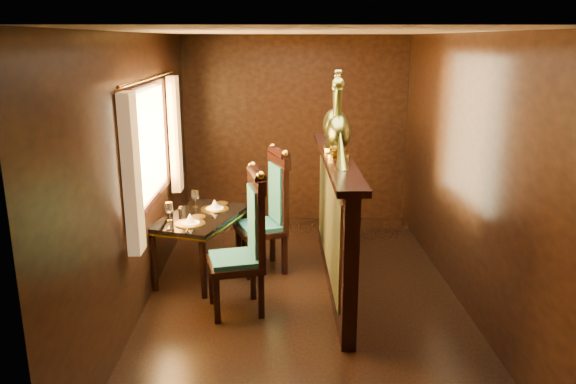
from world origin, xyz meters
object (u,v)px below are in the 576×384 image
(dining_table, at_px, (200,221))
(peacock_right, at_px, (335,111))
(chair_right, at_px, (272,207))
(peacock_left, at_px, (339,117))
(chair_left, at_px, (248,237))

(dining_table, bearing_deg, peacock_right, 16.51)
(dining_table, bearing_deg, chair_right, 32.37)
(dining_table, xyz_separation_m, chair_right, (0.74, 0.17, 0.11))
(peacock_left, height_order, peacock_right, peacock_right)
(chair_left, distance_m, peacock_left, 1.38)
(peacock_left, bearing_deg, dining_table, 163.82)
(chair_right, height_order, peacock_right, peacock_right)
(peacock_left, distance_m, peacock_right, 0.32)
(chair_right, distance_m, peacock_left, 1.34)
(dining_table, distance_m, chair_right, 0.77)
(peacock_left, bearing_deg, peacock_right, 90.00)
(dining_table, xyz_separation_m, peacock_right, (1.38, -0.08, 1.16))
(chair_right, bearing_deg, peacock_right, -40.67)
(peacock_right, bearing_deg, peacock_left, -90.00)
(peacock_right, bearing_deg, chair_right, 158.83)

